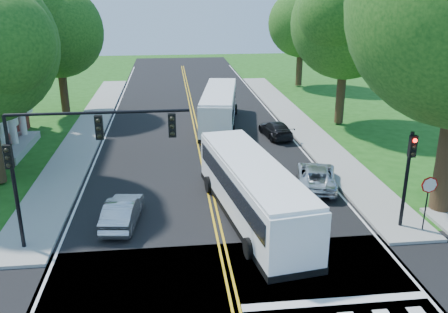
{
  "coord_description": "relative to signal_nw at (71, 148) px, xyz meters",
  "views": [
    {
      "loc": [
        -1.95,
        -11.67,
        10.16
      ],
      "look_at": [
        0.62,
        10.38,
        2.4
      ],
      "focal_mm": 38.0,
      "sensor_mm": 36.0,
      "label": 1
    }
  ],
  "objects": [
    {
      "name": "road",
      "position": [
        5.86,
        11.57,
        -4.37
      ],
      "size": [
        14.0,
        96.0,
        0.01
      ],
      "primitive_type": "cube",
      "color": "black",
      "rests_on": "ground"
    },
    {
      "name": "center_line",
      "position": [
        5.86,
        15.57,
        -4.36
      ],
      "size": [
        0.36,
        70.0,
        0.01
      ],
      "primitive_type": "cube",
      "color": "gold",
      "rests_on": "road"
    },
    {
      "name": "edge_line_w",
      "position": [
        -0.94,
        15.57,
        -4.36
      ],
      "size": [
        0.12,
        70.0,
        0.01
      ],
      "primitive_type": "cube",
      "color": "silver",
      "rests_on": "road"
    },
    {
      "name": "edge_line_e",
      "position": [
        12.66,
        15.57,
        -4.36
      ],
      "size": [
        0.12,
        70.0,
        0.01
      ],
      "primitive_type": "cube",
      "color": "silver",
      "rests_on": "road"
    },
    {
      "name": "stop_bar",
      "position": [
        9.36,
        -4.83,
        -4.36
      ],
      "size": [
        6.6,
        0.4,
        0.01
      ],
      "primitive_type": "cube",
      "color": "silver",
      "rests_on": "road"
    },
    {
      "name": "sidewalk_nw",
      "position": [
        -2.44,
        18.57,
        -4.3
      ],
      "size": [
        2.6,
        40.0,
        0.15
      ],
      "primitive_type": "cube",
      "color": "gray",
      "rests_on": "ground"
    },
    {
      "name": "sidewalk_ne",
      "position": [
        14.16,
        18.57,
        -4.3
      ],
      "size": [
        2.6,
        40.0,
        0.15
      ],
      "primitive_type": "cube",
      "color": "gray",
      "rests_on": "ground"
    },
    {
      "name": "tree_west_far",
      "position": [
        -5.14,
        23.57,
        2.62
      ],
      "size": [
        7.6,
        7.6,
        10.67
      ],
      "color": "#342415",
      "rests_on": "ground"
    },
    {
      "name": "tree_east_mid",
      "position": [
        17.36,
        17.57,
        3.48
      ],
      "size": [
        8.4,
        8.4,
        11.93
      ],
      "color": "#342415",
      "rests_on": "ground"
    },
    {
      "name": "tree_east_far",
      "position": [
        18.36,
        33.57,
        2.48
      ],
      "size": [
        7.2,
        7.2,
        10.34
      ],
      "color": "#342415",
      "rests_on": "ground"
    },
    {
      "name": "signal_nw",
      "position": [
        0.0,
        0.0,
        0.0
      ],
      "size": [
        7.15,
        0.46,
        5.66
      ],
      "color": "black",
      "rests_on": "ground"
    },
    {
      "name": "signal_ne",
      "position": [
        14.06,
        0.01,
        -1.41
      ],
      "size": [
        0.3,
        0.46,
        4.4
      ],
      "color": "black",
      "rests_on": "ground"
    },
    {
      "name": "stop_sign",
      "position": [
        14.86,
        -0.45,
        -2.35
      ],
      "size": [
        0.76,
        0.08,
        2.53
      ],
      "color": "black",
      "rests_on": "ground"
    },
    {
      "name": "bus_lead",
      "position": [
        7.51,
        1.78,
        -2.87
      ],
      "size": [
        4.01,
        11.19,
        2.83
      ],
      "rotation": [
        0.0,
        0.0,
        3.29
      ],
      "color": "white",
      "rests_on": "road"
    },
    {
      "name": "bus_follow",
      "position": [
        7.77,
        18.4,
        -2.86
      ],
      "size": [
        4.15,
        11.27,
        2.85
      ],
      "rotation": [
        0.0,
        0.0,
        2.98
      ],
      "color": "white",
      "rests_on": "road"
    },
    {
      "name": "hatchback",
      "position": [
        1.55,
        1.91,
        -3.74
      ],
      "size": [
        1.79,
        3.97,
        1.26
      ],
      "primitive_type": "imported",
      "rotation": [
        0.0,
        0.0,
        3.02
      ],
      "color": "#B1B4B8",
      "rests_on": "road"
    },
    {
      "name": "suv",
      "position": [
        11.67,
        5.18,
        -3.74
      ],
      "size": [
        3.21,
        4.91,
        1.26
      ],
      "primitive_type": "imported",
      "rotation": [
        0.0,
        0.0,
        2.87
      ],
      "color": "silver",
      "rests_on": "road"
    },
    {
      "name": "dark_sedan",
      "position": [
        11.53,
        14.64,
        -3.78
      ],
      "size": [
        2.13,
        4.2,
        1.17
      ],
      "primitive_type": "imported",
      "rotation": [
        0.0,
        0.0,
        3.27
      ],
      "color": "black",
      "rests_on": "road"
    }
  ]
}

